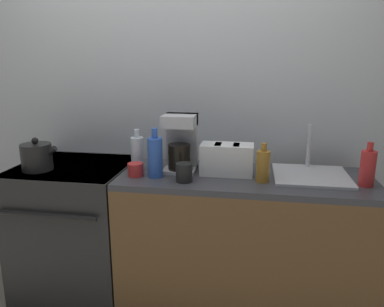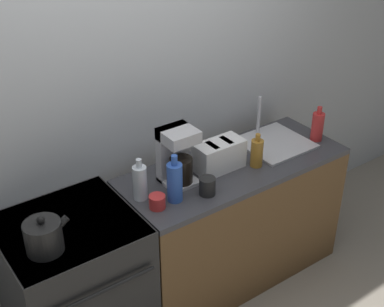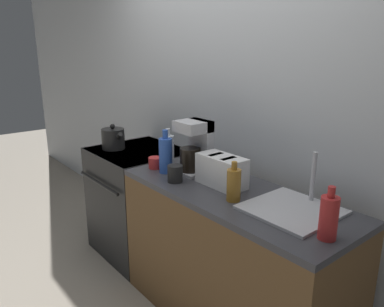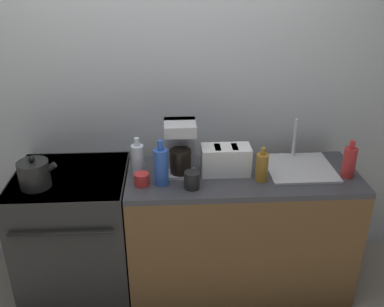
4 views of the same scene
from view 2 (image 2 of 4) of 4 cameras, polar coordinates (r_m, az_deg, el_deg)
The scene contains 13 objects.
wall_back at distance 3.18m, azimuth -7.43°, elevation 5.67°, with size 8.00×0.05×2.60m.
stove at distance 3.16m, azimuth -12.29°, elevation -13.60°, with size 0.71×0.70×0.88m.
counter_block at distance 3.57m, azimuth 4.29°, elevation -7.19°, with size 1.47×0.58×0.88m.
kettle at distance 2.70m, azimuth -15.52°, elevation -8.53°, with size 0.23×0.18×0.20m.
toaster at distance 3.23m, azimuth 2.91°, elevation -0.21°, with size 0.31×0.15×0.18m.
coffee_maker at distance 3.06m, azimuth -1.64°, elevation -0.16°, with size 0.19×0.19×0.35m.
sink_tray at distance 3.57m, azimuth 8.69°, elevation 1.28°, with size 0.43×0.42×0.28m.
bottle_clear at distance 2.96m, azimuth -5.57°, elevation -3.06°, with size 0.08×0.08×0.25m.
bottle_amber at distance 3.28m, azimuth 6.93°, elevation 0.09°, with size 0.08×0.08×0.22m.
bottle_blue at distance 2.93m, azimuth -1.86°, elevation -3.03°, with size 0.09×0.09×0.29m.
bottle_red at distance 3.64m, azimuth 13.24°, elevation 2.86°, with size 0.08×0.08×0.24m.
cup_red at distance 2.92m, azimuth -3.73°, elevation -5.15°, with size 0.09×0.09×0.08m.
cup_black at distance 3.01m, azimuth 1.64°, elevation -3.50°, with size 0.09×0.09×0.11m.
Camera 2 is at (-1.34, -1.86, 2.61)m, focal length 50.00 mm.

